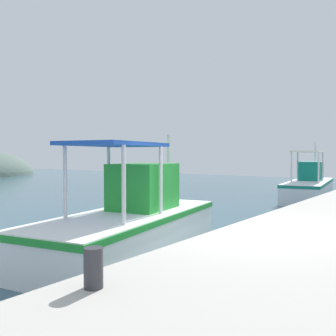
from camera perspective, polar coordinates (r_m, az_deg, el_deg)
fishing_boat_second at (r=8.63m, az=-5.68°, el=-8.10°), size 5.91×2.96×2.74m
fishing_boat_third at (r=20.03m, az=20.45°, el=-2.53°), size 6.62×2.60×2.90m
mooring_bollard_second at (r=4.15m, az=-11.14°, el=-14.51°), size 0.20×0.20×0.42m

